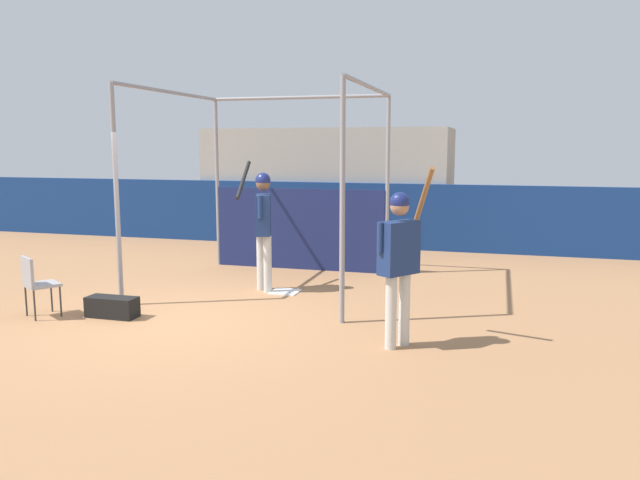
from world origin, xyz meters
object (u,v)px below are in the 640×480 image
Objects in this scene: folding_chair at (35,280)px; equipment_bag at (112,307)px; player_waiting at (399,254)px; player_batter at (263,219)px.

folding_chair is 1.20× the size of equipment_bag.
player_batter is at bearing 84.41° from player_waiting.
folding_chair is (-4.90, -0.11, -0.58)m from player_waiting.
player_waiting is 2.48× the size of folding_chair.
player_waiting reaches higher than folding_chair.
equipment_bag is (-3.93, 0.18, -0.95)m from player_waiting.
player_batter is 0.99× the size of player_waiting.
player_waiting is 4.05m from equipment_bag.
equipment_bag is at bearing 123.12° from player_waiting.
player_waiting is at bearing 32.58° from folding_chair.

